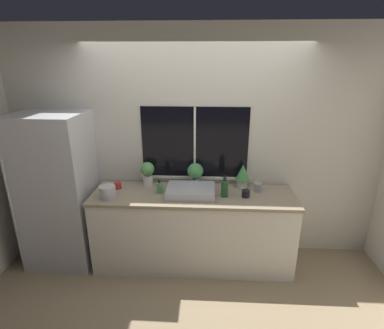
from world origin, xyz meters
The scene contains 16 objects.
ground_plane centered at (0.00, 0.00, 0.00)m, with size 14.00×14.00×0.00m, color #937F60.
wall_back centered at (0.00, 0.69, 1.35)m, with size 8.00×0.09×2.70m.
wall_left centered at (-2.21, 1.50, 1.35)m, with size 0.06×7.00×2.70m.
wall_right centered at (2.21, 1.50, 1.35)m, with size 0.06×7.00×2.70m.
counter centered at (0.00, 0.31, 0.45)m, with size 2.27×0.64×0.90m.
refrigerator centered at (-1.56, 0.36, 0.89)m, with size 0.75×0.73×1.78m.
sink centered at (-0.03, 0.30, 0.95)m, with size 0.53×0.43×0.26m.
potted_plant_left centered at (-0.55, 0.55, 1.06)m, with size 0.16×0.16×0.28m.
potted_plant_center centered at (0.01, 0.55, 1.07)m, with size 0.19×0.19×0.28m.
potted_plant_right centered at (0.57, 0.55, 1.06)m, with size 0.17×0.17×0.27m.
soap_bottle centered at (-0.38, 0.32, 0.97)m, with size 0.06×0.06×0.16m.
bottle_tall centered at (0.34, 0.27, 1.00)m, with size 0.08×0.08×0.24m.
mug_black centered at (0.58, 0.27, 0.94)m, with size 0.09×0.09×0.08m.
mug_grey centered at (0.73, 0.43, 0.95)m, with size 0.09×0.09×0.10m.
mug_red centered at (-0.88, 0.41, 0.94)m, with size 0.08×0.08×0.08m.
kettle centered at (-0.92, 0.16, 0.97)m, with size 0.17×0.17×0.15m.
Camera 1 is at (0.16, -2.72, 2.32)m, focal length 28.00 mm.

